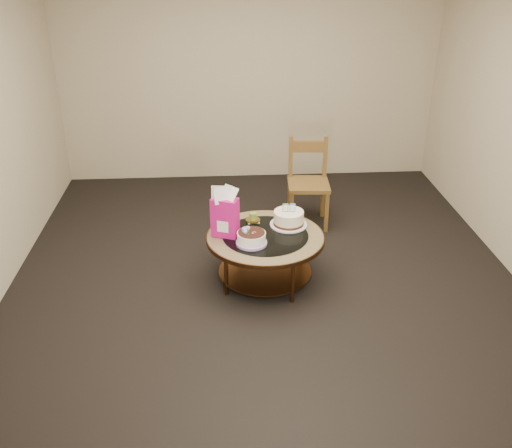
{
  "coord_description": "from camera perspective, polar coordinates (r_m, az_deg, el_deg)",
  "views": [
    {
      "loc": [
        -0.36,
        -4.3,
        2.75
      ],
      "look_at": [
        -0.08,
        0.02,
        0.55
      ],
      "focal_mm": 40.0,
      "sensor_mm": 36.0,
      "label": 1
    }
  ],
  "objects": [
    {
      "name": "ground",
      "position": [
        5.12,
        0.9,
        -5.63
      ],
      "size": [
        5.0,
        5.0,
        0.0
      ],
      "primitive_type": "plane",
      "color": "black",
      "rests_on": "ground"
    },
    {
      "name": "dining_chair",
      "position": [
        5.96,
        5.24,
        4.2
      ],
      "size": [
        0.45,
        0.45,
        0.91
      ],
      "rotation": [
        0.0,
        0.0,
        -0.07
      ],
      "color": "brown",
      "rests_on": "ground"
    },
    {
      "name": "pillar_candle",
      "position": [
        5.1,
        -0.3,
        0.57
      ],
      "size": [
        0.13,
        0.13,
        0.1
      ],
      "rotation": [
        0.0,
        0.0,
        0.12
      ],
      "color": "#E0D45C",
      "rests_on": "coffee_table"
    },
    {
      "name": "decorated_cake",
      "position": [
        4.72,
        -0.48,
        -1.46
      ],
      "size": [
        0.26,
        0.26,
        0.15
      ],
      "rotation": [
        0.0,
        0.0,
        0.29
      ],
      "color": "#AC8AC3",
      "rests_on": "coffee_table"
    },
    {
      "name": "room_walls",
      "position": [
        4.48,
        1.05,
        11.24
      ],
      "size": [
        4.52,
        5.02,
        2.61
      ],
      "color": "tan",
      "rests_on": "ground"
    },
    {
      "name": "coffee_table",
      "position": [
        4.92,
        0.94,
        -1.91
      ],
      "size": [
        1.02,
        1.02,
        0.46
      ],
      "color": "#533117",
      "rests_on": "ground"
    },
    {
      "name": "cream_cake",
      "position": [
        5.03,
        3.28,
        0.55
      ],
      "size": [
        0.33,
        0.33,
        0.21
      ],
      "rotation": [
        0.0,
        0.0,
        -0.04
      ],
      "color": "white",
      "rests_on": "coffee_table"
    },
    {
      "name": "gift_bag",
      "position": [
        4.79,
        -3.13,
        1.19
      ],
      "size": [
        0.25,
        0.22,
        0.44
      ],
      "rotation": [
        0.0,
        0.0,
        -0.37
      ],
      "color": "#C31279",
      "rests_on": "coffee_table"
    }
  ]
}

